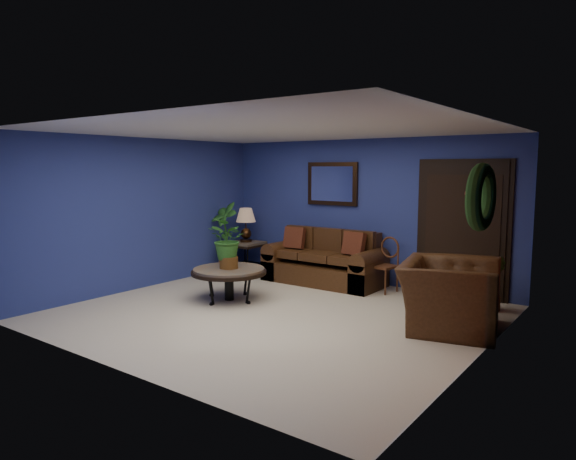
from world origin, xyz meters
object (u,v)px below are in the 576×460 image
Objects in this scene: side_chair at (386,261)px; armchair at (449,295)px; table_lamp at (246,221)px; end_table at (246,249)px; sofa at (326,265)px; coffee_table at (229,272)px.

side_chair reaches higher than armchair.
table_lamp reaches higher than armchair.
side_chair is 2.00m from armchair.
end_table is 0.48× the size of armchair.
sofa is 1.15m from side_chair.
sofa is at bearing 50.95° from armchair.
table_lamp is 0.71× the size of side_chair.
table_lamp is (-1.28, 1.87, 0.55)m from coffee_table.
armchair is (4.45, -1.26, -0.01)m from end_table.
table_lamp is (0.00, -0.00, 0.55)m from end_table.
sofa reaches higher than coffee_table.
table_lamp is at bearing -63.43° from end_table.
sofa is 1.83× the size of coffee_table.
side_chair is at bearing 1.26° from table_lamp.
sofa is at bearing 0.91° from end_table.
armchair reaches higher than end_table.
armchair is (4.45, -1.26, -0.56)m from table_lamp.
sofa is 2.35× the size of side_chair.
sofa reaches higher than side_chair.
table_lamp reaches higher than side_chair.
sofa is 1.94m from table_lamp.
sofa is at bearing 0.91° from table_lamp.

